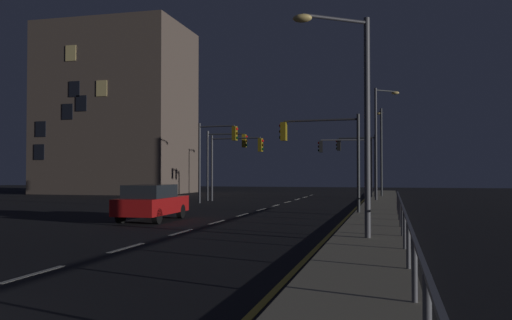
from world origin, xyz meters
name	(u,v)px	position (x,y,z in m)	size (l,w,h in m)	color
ground_plane	(221,221)	(0.00, 17.50, 0.00)	(112.00, 112.00, 0.00)	black
sidewalk_right	(375,223)	(6.51, 17.50, 0.07)	(2.23, 77.00, 0.14)	gray
lane_markings_center	(242,215)	(0.00, 21.00, 0.01)	(0.14, 50.00, 0.01)	silver
lane_edge_line	(350,215)	(5.14, 22.50, 0.01)	(0.14, 53.00, 0.01)	gold
car	(152,202)	(-2.95, 16.91, 0.82)	(1.98, 4.47, 1.57)	#B71414
traffic_light_far_right	(358,154)	(4.56, 39.21, 3.63)	(3.21, 0.40, 5.00)	#4C4C51
traffic_light_near_left	(225,152)	(-4.75, 33.25, 3.62)	(3.12, 0.35, 5.20)	#4C4C51
traffic_light_mid_right	(347,154)	(3.70, 39.06, 3.59)	(4.30, 0.82, 4.84)	#4C4C51
traffic_light_near_right	(235,154)	(-3.87, 32.95, 3.44)	(4.15, 0.72, 4.85)	#38383D
traffic_light_far_left	(321,143)	(3.74, 22.41, 3.58)	(4.14, 0.57, 4.85)	#2D3033
traffic_light_far_center	(215,147)	(-4.44, 30.10, 3.82)	(2.95, 0.59, 5.50)	#38383D
street_lamp_median	(381,144)	(6.35, 42.04, 4.56)	(0.57, 1.78, 7.38)	#2D3033
street_lamp_across_street	(354,101)	(6.09, 11.56, 4.22)	(2.13, 1.55, 6.64)	#4C4C51
street_lamp_far_end	(379,133)	(6.36, 34.95, 4.93)	(1.75, 1.33, 8.04)	#38383D
barrier_fence	(403,216)	(7.48, 11.11, 0.88)	(0.09, 26.31, 0.98)	#59595E
building_distant	(117,111)	(-20.10, 45.26, 8.48)	(14.09, 9.83, 16.96)	brown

